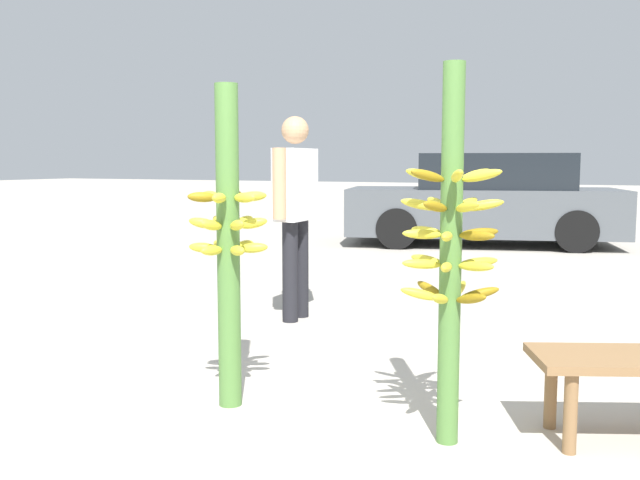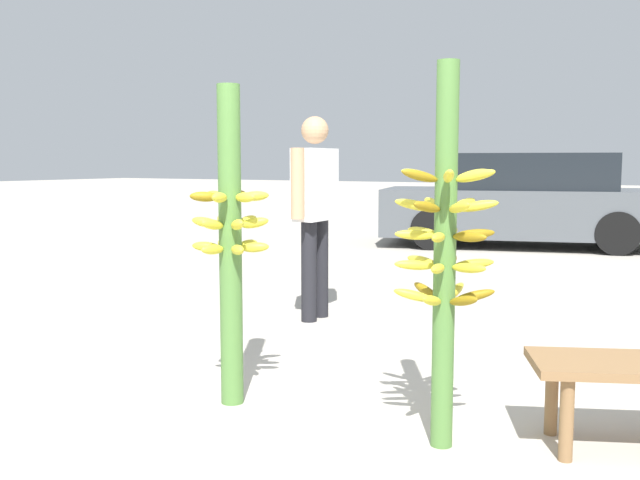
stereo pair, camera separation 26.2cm
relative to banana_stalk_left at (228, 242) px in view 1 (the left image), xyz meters
name	(u,v)px [view 1 (the left image)]	position (x,y,z in m)	size (l,w,h in m)	color
ground_plane	(274,458)	(0.54, -0.51, -0.87)	(80.00, 80.00, 0.00)	#B2AA9E
banana_stalk_left	(228,242)	(0.00, 0.00, 0.00)	(0.41, 0.42, 1.67)	#4C7A38
banana_stalk_center	(451,248)	(1.17, -0.01, 0.03)	(0.46, 0.46, 1.71)	#4C7A38
vendor_person	(295,200)	(-0.62, 1.99, 0.10)	(0.22, 0.67, 1.64)	black
parked_car	(485,201)	(-0.35, 7.93, -0.19)	(4.39, 2.72, 1.40)	#4C5156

